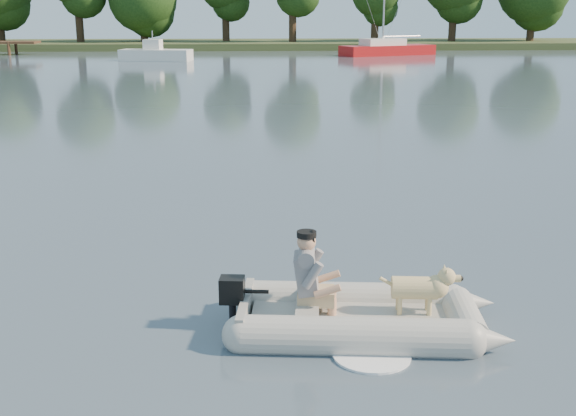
{
  "coord_description": "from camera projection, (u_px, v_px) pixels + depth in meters",
  "views": [
    {
      "loc": [
        -0.24,
        -7.39,
        3.47
      ],
      "look_at": [
        0.28,
        2.46,
        0.75
      ],
      "focal_mm": 45.0,
      "sensor_mm": 36.0,
      "label": 1
    }
  ],
  "objects": [
    {
      "name": "man",
      "position": [
        308.0,
        271.0,
        7.98
      ],
      "size": [
        0.69,
        0.61,
        0.94
      ],
      "primitive_type": null,
      "rotation": [
        0.0,
        0.0,
        -0.1
      ],
      "color": "slate",
      "rests_on": "dinghy"
    },
    {
      "name": "sailboat",
      "position": [
        387.0,
        49.0,
        56.39
      ],
      "size": [
        7.9,
        5.11,
        10.47
      ],
      "rotation": [
        0.0,
        0.0,
        0.41
      ],
      "color": "#A61314",
      "rests_on": "water"
    },
    {
      "name": "shore_bank",
      "position": [
        252.0,
        45.0,
        67.67
      ],
      "size": [
        160.0,
        12.0,
        0.7
      ],
      "primitive_type": "cube",
      "color": "#47512D",
      "rests_on": "water"
    },
    {
      "name": "dog",
      "position": [
        414.0,
        292.0,
        7.99
      ],
      "size": [
        0.84,
        0.37,
        0.54
      ],
      "primitive_type": null,
      "rotation": [
        0.0,
        0.0,
        -0.1
      ],
      "color": "tan",
      "rests_on": "dinghy"
    },
    {
      "name": "motorboat",
      "position": [
        156.0,
        47.0,
        50.08
      ],
      "size": [
        5.33,
        2.82,
        2.14
      ],
      "primitive_type": null,
      "rotation": [
        0.0,
        0.0,
        -0.18
      ],
      "color": "white",
      "rests_on": "water"
    },
    {
      "name": "outboard_motor",
      "position": [
        232.0,
        305.0,
        8.09
      ],
      "size": [
        0.39,
        0.29,
        0.69
      ],
      "primitive_type": null,
      "rotation": [
        0.0,
        0.0,
        -0.1
      ],
      "color": "black",
      "rests_on": "dinghy"
    },
    {
      "name": "dinghy",
      "position": [
        363.0,
        287.0,
        7.95
      ],
      "size": [
        4.33,
        3.12,
        1.23
      ],
      "primitive_type": null,
      "rotation": [
        0.0,
        0.0,
        -0.1
      ],
      "color": "#A4A49F",
      "rests_on": "water"
    },
    {
      "name": "water",
      "position": [
        275.0,
        331.0,
        8.05
      ],
      "size": [
        160.0,
        160.0,
        0.0
      ],
      "primitive_type": "plane",
      "color": "slate",
      "rests_on": "ground"
    }
  ]
}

